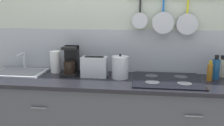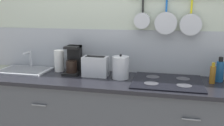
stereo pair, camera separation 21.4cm
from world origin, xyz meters
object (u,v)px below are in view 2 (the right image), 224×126
paper_towel_roll (59,61)px  toaster (96,66)px  kettle (121,67)px  bottle_cooking_wine (213,74)px  coffee_maker (74,62)px  bottle_sesame_oil (220,71)px

paper_towel_roll → toaster: bearing=-14.3°
paper_towel_roll → toaster: (0.43, -0.11, -0.01)m
kettle → bottle_cooking_wine: bearing=1.8°
bottle_cooking_wine → coffee_maker: bearing=177.4°
toaster → bottle_cooking_wine: toaster is taller
paper_towel_roll → kettle: size_ratio=0.95×
kettle → coffee_maker: bearing=170.4°
toaster → paper_towel_roll: bearing=165.7°
bottle_sesame_oil → coffee_maker: bearing=-179.4°
coffee_maker → bottle_cooking_wine: 1.32m
toaster → kettle: (0.25, -0.02, 0.01)m
toaster → bottle_cooking_wine: 1.07m
paper_towel_roll → kettle: bearing=-11.1°
bottle_sesame_oil → kettle: bearing=-173.6°
bottle_cooking_wine → kettle: bearing=-178.2°
paper_towel_roll → bottle_cooking_wine: 1.51m
toaster → kettle: 0.25m
kettle → bottle_cooking_wine: 0.82m
bottle_sesame_oil → paper_towel_roll: bearing=178.8°
bottle_cooking_wine → bottle_sesame_oil: bearing=46.2°
kettle → bottle_sesame_oil: size_ratio=1.04×
toaster → bottle_sesame_oil: 1.15m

